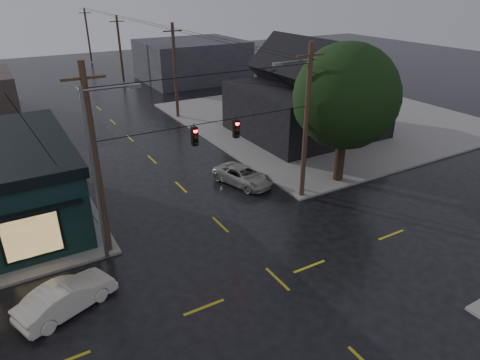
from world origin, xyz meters
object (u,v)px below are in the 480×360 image
utility_pole_ne (301,196)px  sedan_cream (66,297)px  corner_tree (346,97)px  suv_silver (243,176)px  utility_pole_nw (110,252)px

utility_pole_ne → sedan_cream: utility_pole_ne is taller
corner_tree → suv_silver: corner_tree is taller
corner_tree → utility_pole_nw: corner_tree is taller
utility_pole_ne → suv_silver: utility_pole_ne is taller
corner_tree → sedan_cream: size_ratio=2.24×
utility_pole_nw → sedan_cream: size_ratio=2.33×
sedan_cream → suv_silver: 15.24m
utility_pole_ne → corner_tree: bearing=10.0°
utility_pole_nw → suv_silver: (10.59, 3.73, 0.65)m
sedan_cream → suv_silver: size_ratio=0.93×
utility_pole_ne → suv_silver: size_ratio=2.17×
corner_tree → suv_silver: bearing=154.0°
utility_pole_ne → sedan_cream: bearing=-167.2°
utility_pole_nw → sedan_cream: (-2.78, -3.60, 0.72)m
corner_tree → utility_pole_ne: 7.37m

